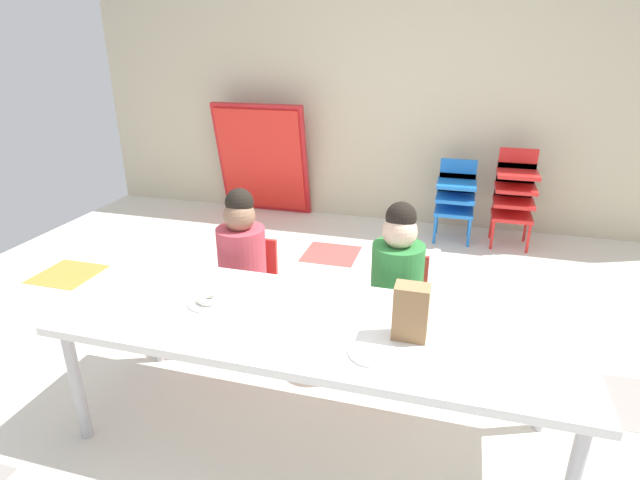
# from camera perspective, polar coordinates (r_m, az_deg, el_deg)

# --- Properties ---
(ground_plane) EXTENTS (6.10, 4.75, 0.02)m
(ground_plane) POSITION_cam_1_polar(r_m,az_deg,el_deg) (2.88, 3.30, -13.24)
(ground_plane) COLOR silver
(back_wall) EXTENTS (6.10, 0.10, 2.49)m
(back_wall) POSITION_cam_1_polar(r_m,az_deg,el_deg) (4.73, 10.19, 16.75)
(back_wall) COLOR beige
(back_wall) RESTS_ON ground_plane
(craft_table) EXTENTS (2.10, 0.71, 0.58)m
(craft_table) POSITION_cam_1_polar(r_m,az_deg,el_deg) (2.11, -0.67, -10.06)
(craft_table) COLOR white
(craft_table) RESTS_ON ground_plane
(seated_child_near_camera) EXTENTS (0.33, 0.33, 0.92)m
(seated_child_near_camera) POSITION_cam_1_polar(r_m,az_deg,el_deg) (2.77, -8.74, -1.64)
(seated_child_near_camera) COLOR red
(seated_child_near_camera) RESTS_ON ground_plane
(seated_child_middle_seat) EXTENTS (0.33, 0.33, 0.92)m
(seated_child_middle_seat) POSITION_cam_1_polar(r_m,az_deg,el_deg) (2.56, 8.72, -3.70)
(seated_child_middle_seat) COLOR red
(seated_child_middle_seat) RESTS_ON ground_plane
(kid_chair_blue_stack) EXTENTS (0.32, 0.30, 0.68)m
(kid_chair_blue_stack) POSITION_cam_1_polar(r_m,az_deg,el_deg) (4.48, 15.04, 4.96)
(kid_chair_blue_stack) COLOR blue
(kid_chair_blue_stack) RESTS_ON ground_plane
(kid_chair_red_stack) EXTENTS (0.32, 0.30, 0.80)m
(kid_chair_red_stack) POSITION_cam_1_polar(r_m,az_deg,el_deg) (4.48, 21.07, 5.07)
(kid_chair_red_stack) COLOR red
(kid_chair_red_stack) RESTS_ON ground_plane
(folded_activity_table) EXTENTS (0.90, 0.29, 1.09)m
(folded_activity_table) POSITION_cam_1_polar(r_m,az_deg,el_deg) (4.98, -6.54, 8.96)
(folded_activity_table) COLOR red
(folded_activity_table) RESTS_ON ground_plane
(paper_bag_brown) EXTENTS (0.13, 0.09, 0.22)m
(paper_bag_brown) POSITION_cam_1_polar(r_m,az_deg,el_deg) (1.95, 10.20, -7.98)
(paper_bag_brown) COLOR #9E754C
(paper_bag_brown) RESTS_ON craft_table
(paper_plate_near_edge) EXTENTS (0.18, 0.18, 0.01)m
(paper_plate_near_edge) POSITION_cam_1_polar(r_m,az_deg,el_deg) (2.26, -12.41, -6.89)
(paper_plate_near_edge) COLOR white
(paper_plate_near_edge) RESTS_ON craft_table
(paper_plate_center_table) EXTENTS (0.18, 0.18, 0.01)m
(paper_plate_center_table) POSITION_cam_1_polar(r_m,az_deg,el_deg) (1.89, 5.96, -12.54)
(paper_plate_center_table) COLOR white
(paper_plate_center_table) RESTS_ON craft_table
(donut_powdered_on_plate) EXTENTS (0.10, 0.10, 0.03)m
(donut_powdered_on_plate) POSITION_cam_1_polar(r_m,az_deg,el_deg) (2.25, -12.45, -6.48)
(donut_powdered_on_plate) COLOR white
(donut_powdered_on_plate) RESTS_ON craft_table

